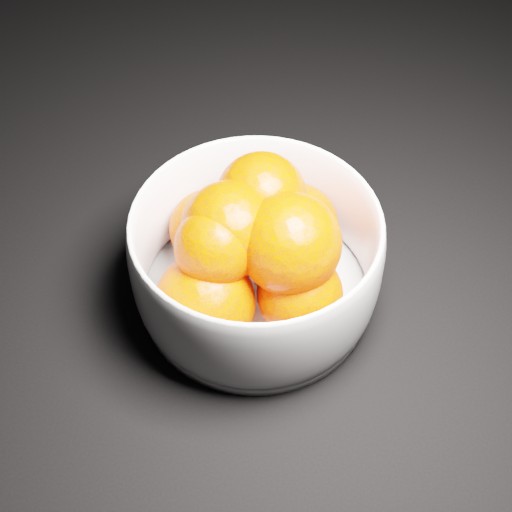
{
  "coord_description": "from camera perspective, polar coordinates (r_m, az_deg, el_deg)",
  "views": [
    {
      "loc": [
        0.27,
        -0.11,
        0.47
      ],
      "look_at": [
        0.25,
        0.25,
        0.05
      ],
      "focal_mm": 50.0,
      "sensor_mm": 36.0,
      "label": 1
    }
  ],
  "objects": [
    {
      "name": "bowl",
      "position": [
        0.55,
        0.0,
        -0.32
      ],
      "size": [
        0.2,
        0.2,
        0.1
      ],
      "rotation": [
        0.0,
        0.0,
        0.35
      ],
      "color": "silver",
      "rests_on": "ground"
    },
    {
      "name": "orange_pile",
      "position": [
        0.54,
        -0.27,
        0.81
      ],
      "size": [
        0.14,
        0.15,
        0.12
      ],
      "color": "#F73600",
      "rests_on": "bowl"
    }
  ]
}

